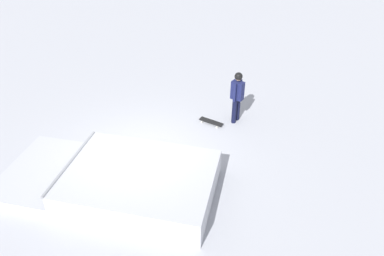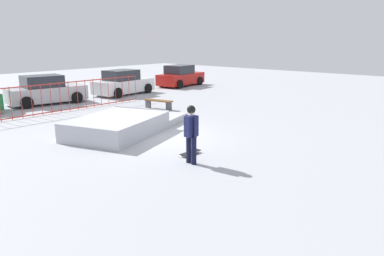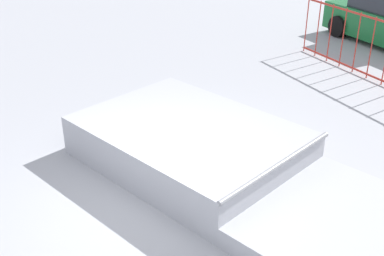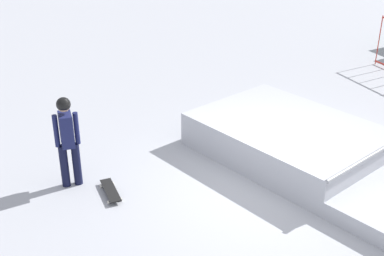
{
  "view_description": "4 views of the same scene",
  "coord_description": "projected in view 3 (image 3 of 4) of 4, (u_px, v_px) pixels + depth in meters",
  "views": [
    {
      "loc": [
        -5.42,
        6.17,
        6.51
      ],
      "look_at": [
        -1.18,
        -0.89,
        0.9
      ],
      "focal_mm": 34.1,
      "sensor_mm": 36.0,
      "label": 1
    },
    {
      "loc": [
        -9.15,
        -9.87,
        3.55
      ],
      "look_at": [
        -1.27,
        -2.95,
        1.0
      ],
      "focal_mm": 34.4,
      "sensor_mm": 36.0,
      "label": 2
    },
    {
      "loc": [
        5.46,
        -2.18,
        4.34
      ],
      "look_at": [
        -0.97,
        1.23,
        0.6
      ],
      "focal_mm": 45.5,
      "sensor_mm": 36.0,
      "label": 3
    },
    {
      "loc": [
        6.74,
        -4.28,
        4.99
      ],
      "look_at": [
        -1.1,
        -0.89,
        0.9
      ],
      "focal_mm": 47.7,
      "sensor_mm": 36.0,
      "label": 4
    }
  ],
  "objects": [
    {
      "name": "skate_ramp",
      "position": [
        210.0,
        156.0,
        7.93
      ],
      "size": [
        5.94,
        4.14,
        0.74
      ],
      "rotation": [
        0.0,
        0.0,
        0.31
      ],
      "color": "#B0B3BB",
      "rests_on": "ground"
    },
    {
      "name": "ground_plane",
      "position": [
        149.0,
        209.0,
        7.18
      ],
      "size": [
        60.0,
        60.0,
        0.0
      ],
      "primitive_type": "plane",
      "color": "#A8AAB2"
    }
  ]
}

